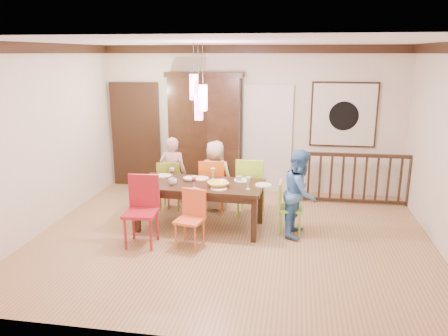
% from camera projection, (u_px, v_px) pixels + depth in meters
% --- Properties ---
extents(floor, '(6.00, 6.00, 0.00)m').
position_uv_depth(floor, '(232.00, 237.00, 6.71)').
color(floor, olive).
rests_on(floor, ground).
extents(ceiling, '(6.00, 6.00, 0.00)m').
position_uv_depth(ceiling, '(233.00, 41.00, 5.97)').
color(ceiling, white).
rests_on(ceiling, wall_back).
extents(wall_back, '(6.00, 0.00, 6.00)m').
position_uv_depth(wall_back, '(250.00, 120.00, 8.72)').
color(wall_back, beige).
rests_on(wall_back, floor).
extents(wall_left, '(0.00, 5.00, 5.00)m').
position_uv_depth(wall_left, '(42.00, 139.00, 6.81)').
color(wall_left, beige).
rests_on(wall_left, floor).
extents(crown_molding, '(6.00, 5.00, 0.16)m').
position_uv_depth(crown_molding, '(233.00, 48.00, 5.99)').
color(crown_molding, black).
rests_on(crown_molding, wall_back).
extents(panel_door, '(1.04, 0.07, 2.24)m').
position_uv_depth(panel_door, '(136.00, 136.00, 9.16)').
color(panel_door, black).
rests_on(panel_door, wall_back).
extents(white_doorway, '(0.97, 0.05, 2.22)m').
position_uv_depth(white_doorway, '(267.00, 141.00, 8.74)').
color(white_doorway, silver).
rests_on(white_doorway, wall_back).
extents(painting, '(1.25, 0.06, 1.25)m').
position_uv_depth(painting, '(344.00, 115.00, 8.36)').
color(painting, black).
rests_on(painting, wall_back).
extents(pendant_cluster, '(0.27, 0.21, 1.14)m').
position_uv_depth(pendant_cluster, '(199.00, 97.00, 6.57)').
color(pendant_cluster, '#FF4C88').
rests_on(pendant_cluster, ceiling).
extents(dining_table, '(2.05, 1.00, 0.75)m').
position_uv_depth(dining_table, '(200.00, 188.00, 6.93)').
color(dining_table, black).
rests_on(dining_table, floor).
extents(chair_far_left, '(0.43, 0.43, 0.90)m').
position_uv_depth(chair_far_left, '(171.00, 181.00, 7.85)').
color(chair_far_left, olive).
rests_on(chair_far_left, floor).
extents(chair_far_mid, '(0.48, 0.48, 0.97)m').
position_uv_depth(chair_far_mid, '(212.00, 182.00, 7.68)').
color(chair_far_mid, '#CC560D').
rests_on(chair_far_mid, floor).
extents(chair_far_right, '(0.49, 0.49, 1.03)m').
position_uv_depth(chair_far_right, '(251.00, 182.00, 7.52)').
color(chair_far_right, '#90C726').
rests_on(chair_far_right, floor).
extents(chair_near_left, '(0.49, 0.49, 1.02)m').
position_uv_depth(chair_near_left, '(141.00, 207.00, 6.31)').
color(chair_near_left, '#A81927').
rests_on(chair_near_left, floor).
extents(chair_near_mid, '(0.44, 0.44, 0.83)m').
position_uv_depth(chair_near_mid, '(189.00, 216.00, 6.28)').
color(chair_near_mid, '#E15B2D').
rests_on(chair_near_mid, floor).
extents(chair_end_right, '(0.37, 0.37, 0.83)m').
position_uv_depth(chair_end_right, '(291.00, 204.00, 6.78)').
color(chair_end_right, '#84C639').
rests_on(chair_end_right, floor).
extents(china_hutch, '(1.51, 0.46, 2.39)m').
position_uv_depth(china_hutch, '(205.00, 133.00, 8.73)').
color(china_hutch, black).
rests_on(china_hutch, floor).
extents(balustrade, '(2.18, 0.12, 0.96)m').
position_uv_depth(balustrade, '(354.00, 178.00, 8.12)').
color(balustrade, black).
rests_on(balustrade, floor).
extents(person_far_left, '(0.49, 0.34, 1.32)m').
position_uv_depth(person_far_left, '(173.00, 173.00, 7.82)').
color(person_far_left, beige).
rests_on(person_far_left, floor).
extents(person_far_mid, '(0.68, 0.51, 1.26)m').
position_uv_depth(person_far_mid, '(215.00, 176.00, 7.77)').
color(person_far_mid, '#BFB091').
rests_on(person_far_mid, floor).
extents(person_end_right, '(0.62, 0.73, 1.35)m').
position_uv_depth(person_end_right, '(300.00, 193.00, 6.67)').
color(person_end_right, '#4279BA').
rests_on(person_end_right, floor).
extents(serving_bowl, '(0.43, 0.43, 0.08)m').
position_uv_depth(serving_bowl, '(218.00, 184.00, 6.71)').
color(serving_bowl, gold).
rests_on(serving_bowl, dining_table).
extents(small_bowl, '(0.25, 0.25, 0.06)m').
position_uv_depth(small_bowl, '(189.00, 179.00, 7.02)').
color(small_bowl, white).
rests_on(small_bowl, dining_table).
extents(cup_left, '(0.17, 0.17, 0.10)m').
position_uv_depth(cup_left, '(172.00, 182.00, 6.81)').
color(cup_left, silver).
rests_on(cup_left, dining_table).
extents(cup_right, '(0.11, 0.11, 0.09)m').
position_uv_depth(cup_right, '(239.00, 179.00, 6.99)').
color(cup_right, silver).
rests_on(cup_right, dining_table).
extents(plate_far_left, '(0.26, 0.26, 0.01)m').
position_uv_depth(plate_far_left, '(164.00, 176.00, 7.31)').
color(plate_far_left, white).
rests_on(plate_far_left, dining_table).
extents(plate_far_mid, '(0.26, 0.26, 0.01)m').
position_uv_depth(plate_far_mid, '(201.00, 178.00, 7.15)').
color(plate_far_mid, white).
rests_on(plate_far_mid, dining_table).
extents(plate_far_right, '(0.26, 0.26, 0.01)m').
position_uv_depth(plate_far_right, '(242.00, 180.00, 7.04)').
color(plate_far_right, white).
rests_on(plate_far_right, dining_table).
extents(plate_near_left, '(0.26, 0.26, 0.01)m').
position_uv_depth(plate_near_left, '(149.00, 185.00, 6.78)').
color(plate_near_left, white).
rests_on(plate_near_left, dining_table).
extents(plate_near_mid, '(0.26, 0.26, 0.01)m').
position_uv_depth(plate_near_mid, '(219.00, 188.00, 6.62)').
color(plate_near_mid, white).
rests_on(plate_near_mid, dining_table).
extents(plate_end_right, '(0.26, 0.26, 0.01)m').
position_uv_depth(plate_end_right, '(263.00, 185.00, 6.79)').
color(plate_end_right, white).
rests_on(plate_end_right, dining_table).
extents(wine_glass_a, '(0.08, 0.08, 0.19)m').
position_uv_depth(wine_glass_a, '(172.00, 174.00, 7.10)').
color(wine_glass_a, '#590C19').
rests_on(wine_glass_a, dining_table).
extents(wine_glass_b, '(0.08, 0.08, 0.19)m').
position_uv_depth(wine_glass_b, '(213.00, 174.00, 7.10)').
color(wine_glass_b, silver).
rests_on(wine_glass_b, dining_table).
extents(wine_glass_c, '(0.08, 0.08, 0.19)m').
position_uv_depth(wine_glass_c, '(194.00, 182.00, 6.65)').
color(wine_glass_c, '#590C19').
rests_on(wine_glass_c, dining_table).
extents(wine_glass_d, '(0.08, 0.08, 0.19)m').
position_uv_depth(wine_glass_d, '(248.00, 183.00, 6.58)').
color(wine_glass_d, silver).
rests_on(wine_glass_d, dining_table).
extents(napkin, '(0.18, 0.14, 0.01)m').
position_uv_depth(napkin, '(193.00, 190.00, 6.56)').
color(napkin, '#D83359').
rests_on(napkin, dining_table).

